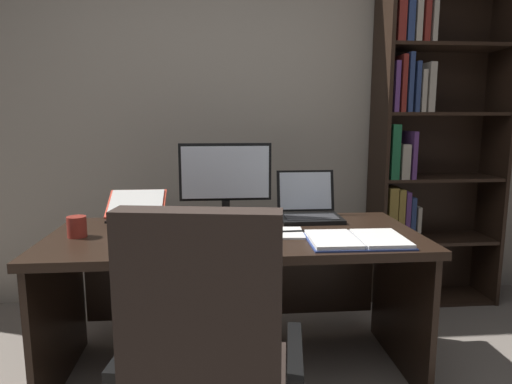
% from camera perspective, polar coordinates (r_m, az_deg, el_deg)
% --- Properties ---
extents(wall_back, '(5.37, 0.12, 2.61)m').
position_cam_1_polar(wall_back, '(3.19, -2.91, 9.77)').
color(wall_back, '#A89E8E').
rests_on(wall_back, ground).
extents(desk, '(1.78, 0.79, 0.74)m').
position_cam_1_polar(desk, '(2.32, -2.75, -9.29)').
color(desk, black).
rests_on(desk, ground).
extents(bookshelf, '(0.86, 0.34, 2.19)m').
position_cam_1_polar(bookshelf, '(3.26, 20.36, 5.25)').
color(bookshelf, black).
rests_on(bookshelf, ground).
extents(office_chair, '(0.66, 0.60, 1.04)m').
position_cam_1_polar(office_chair, '(1.58, -6.13, -23.13)').
color(office_chair, black).
rests_on(office_chair, ground).
extents(monitor, '(0.49, 0.16, 0.42)m').
position_cam_1_polar(monitor, '(2.41, -3.90, 1.33)').
color(monitor, black).
rests_on(monitor, desk).
extents(laptop, '(0.33, 0.31, 0.25)m').
position_cam_1_polar(laptop, '(2.50, 6.73, -2.12)').
color(laptop, black).
rests_on(laptop, desk).
extents(keyboard, '(0.42, 0.15, 0.02)m').
position_cam_1_polar(keyboard, '(2.03, -3.55, -6.06)').
color(keyboard, black).
rests_on(keyboard, desk).
extents(computer_mouse, '(0.06, 0.10, 0.04)m').
position_cam_1_polar(computer_mouse, '(2.04, -12.06, -5.92)').
color(computer_mouse, black).
rests_on(computer_mouse, desk).
extents(reading_stand_with_book, '(0.31, 0.27, 0.15)m').
position_cam_1_polar(reading_stand_with_book, '(2.53, -14.99, -1.74)').
color(reading_stand_with_book, black).
rests_on(reading_stand_with_book, desk).
extents(open_binder, '(0.45, 0.32, 0.02)m').
position_cam_1_polar(open_binder, '(2.07, 12.70, -5.92)').
color(open_binder, navy).
rests_on(open_binder, desk).
extents(notepad, '(0.16, 0.22, 0.01)m').
position_cam_1_polar(notepad, '(2.17, 4.02, -5.22)').
color(notepad, silver).
rests_on(notepad, desk).
extents(pen, '(0.14, 0.01, 0.01)m').
position_cam_1_polar(pen, '(2.17, 4.55, -4.97)').
color(pen, black).
rests_on(pen, notepad).
extents(coffee_mug, '(0.09, 0.09, 0.10)m').
position_cam_1_polar(coffee_mug, '(2.26, -21.81, -4.11)').
color(coffee_mug, maroon).
rests_on(coffee_mug, desk).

